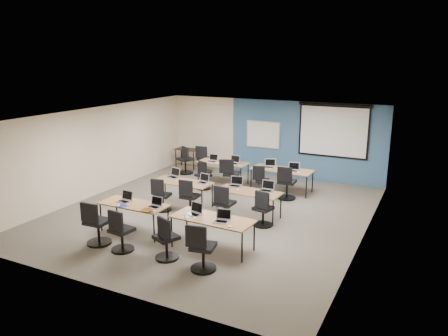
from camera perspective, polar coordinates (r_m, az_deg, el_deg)
The scene contains 58 objects.
floor at distance 12.12m, azimuth -1.46°, elevation -5.82°, with size 8.00×9.00×0.02m, color #6B6354.
ceiling at distance 11.47m, azimuth -1.54°, elevation 6.94°, with size 8.00×9.00×0.02m, color white.
wall_back at distance 15.74m, azimuth 6.24°, elevation 3.94°, with size 8.00×0.04×2.70m, color beige.
wall_front at distance 8.21m, azimuth -16.52°, elevation -6.46°, with size 8.00×0.04×2.70m, color beige.
wall_left at distance 14.01m, azimuth -16.11°, elevation 2.15°, with size 0.04×9.00×2.70m, color beige.
wall_right at distance 10.51m, azimuth 18.14°, elevation -2.00°, with size 0.04×9.00×2.70m, color beige.
blue_accent_panel at distance 15.34m, azimuth 10.58°, elevation 3.50°, with size 5.50×0.04×2.70m, color #3D5977.
whiteboard at distance 15.76m, azimuth 5.13°, elevation 4.35°, with size 1.28×0.03×0.98m.
projector_screen at distance 14.96m, azimuth 14.11°, elevation 5.12°, with size 2.40×0.10×1.82m.
training_table_front_left at distance 10.81m, azimuth -11.72°, elevation -4.83°, with size 1.70×0.71×0.73m.
training_table_front_right at distance 9.69m, azimuth -1.52°, elevation -6.80°, with size 1.85×0.77×0.73m.
training_table_mid_left at distance 12.47m, azimuth -5.46°, elevation -1.99°, with size 1.72×0.72×0.73m.
training_table_mid_right at distance 11.57m, azimuth 3.26°, elevation -3.27°, with size 1.71×0.71×0.73m.
training_table_back_left at distance 14.68m, azimuth -0.14°, elevation 0.59°, with size 1.72×0.72×0.73m.
training_table_back_right at distance 13.88m, azimuth 7.57°, elevation -0.33°, with size 1.93×0.80×0.73m.
laptop_0 at distance 10.99m, azimuth -12.80°, elevation -3.96°, with size 0.34×0.29×0.26m.
mouse_0 at distance 10.73m, azimuth -13.64°, elevation -4.77°, with size 0.06×0.09×0.03m, color white.
task_chair_0 at distance 10.40m, azimuth -16.33°, elevation -7.37°, with size 0.56×0.56×1.04m.
laptop_1 at distance 10.46m, azimuth -9.01°, elevation -4.74°, with size 0.31×0.27×0.24m.
mouse_1 at distance 10.19m, azimuth -9.06°, elevation -5.55°, with size 0.06×0.09×0.03m, color white.
task_chair_1 at distance 9.92m, azimuth -13.37°, elevation -8.41°, with size 0.50×0.50×0.99m.
laptop_2 at distance 9.90m, azimuth -3.82°, elevation -5.69°, with size 0.34×0.29×0.26m.
mouse_2 at distance 9.65m, azimuth -3.90°, elevation -6.55°, with size 0.06×0.09×0.03m, color white.
task_chair_2 at distance 9.37m, azimuth -7.59°, elevation -9.54°, with size 0.53×0.50×0.99m.
laptop_3 at distance 9.47m, azimuth -0.27°, elevation -6.61°, with size 0.33×0.28×0.25m.
mouse_3 at distance 9.18m, azimuth 0.76°, elevation -7.66°, with size 0.06×0.10×0.04m, color white.
task_chair_3 at distance 8.85m, azimuth -2.96°, elevation -10.84°, with size 0.53×0.53×1.01m.
laptop_4 at distance 12.92m, azimuth -6.58°, elevation -0.91°, with size 0.36×0.30×0.27m.
mouse_4 at distance 12.52m, azimuth -5.92°, elevation -1.66°, with size 0.05×0.09×0.03m, color white.
task_chair_4 at distance 12.23m, azimuth -8.19°, elevation -3.85°, with size 0.46×0.46×0.95m.
laptop_5 at distance 12.31m, azimuth -2.75°, elevation -1.63°, with size 0.33×0.28×0.25m.
mouse_5 at distance 12.13m, azimuth -2.22°, elevation -2.11°, with size 0.06×0.10×0.04m, color white.
task_chair_5 at distance 11.94m, azimuth -4.59°, elevation -4.12°, with size 0.50×0.50×0.98m.
laptop_6 at distance 11.98m, azimuth 1.51°, elevation -2.06°, with size 0.34×0.29×0.26m.
mouse_6 at distance 11.63m, azimuth 1.86°, elevation -2.83°, with size 0.06×0.09×0.03m, color white.
task_chair_6 at distance 11.30m, azimuth -0.01°, elevation -5.10°, with size 0.52×0.52×1.00m.
laptop_7 at distance 11.62m, azimuth 5.62°, elevation -2.65°, with size 0.35×0.30×0.26m.
mouse_7 at distance 11.33m, azimuth 5.98°, elevation -3.39°, with size 0.06×0.09×0.03m, color white.
task_chair_7 at distance 11.07m, azimuth 5.09°, elevation -5.69°, with size 0.48×0.48×0.97m.
laptop_8 at distance 14.75m, azimuth -1.52°, elevation 1.09°, with size 0.32×0.27×0.24m.
mouse_8 at distance 14.50m, azimuth -0.86°, elevation 0.67°, with size 0.06×0.10×0.04m, color white.
task_chair_8 at distance 14.08m, azimuth -2.74°, elevation -1.24°, with size 0.50×0.47×0.96m.
laptop_9 at distance 14.48m, azimuth 1.32°, elevation 0.85°, with size 0.35×0.29×0.26m.
mouse_9 at distance 14.20m, azimuth 2.12°, elevation 0.36°, with size 0.06×0.10×0.04m, color white.
task_chair_9 at distance 13.94m, azimuth 0.83°, elevation -1.21°, with size 0.59×0.57×1.04m.
laptop_10 at distance 14.05m, azimuth 5.93°, elevation 0.36°, with size 0.35×0.30×0.26m.
mouse_10 at distance 13.81m, azimuth 6.08°, elevation -0.13°, with size 0.06×0.09×0.03m, color white.
task_chair_10 at distance 13.55m, azimuth 4.89°, elevation -1.94°, with size 0.47×0.46×0.95m.
laptop_11 at distance 13.69m, azimuth 9.01°, elevation -0.12°, with size 0.35×0.29×0.26m.
mouse_11 at distance 13.53m, azimuth 9.67°, elevation -0.56°, with size 0.06×0.09×0.03m, color white.
task_chair_11 at distance 13.22m, azimuth 8.14°, elevation -2.28°, with size 0.55×0.55×1.03m.
blue_mousepad at distance 10.70m, azimuth -13.19°, elevation -4.84°, with size 0.23×0.19×0.01m, color navy.
snack_bowl at distance 10.15m, azimuth -10.05°, elevation -5.51°, with size 0.32×0.32×0.08m, color brown.
snack_plate at distance 9.75m, azimuth -5.01°, elevation -6.39°, with size 0.17×0.17×0.01m, color white.
coffee_cup at distance 9.72m, azimuth -5.12°, elevation -6.27°, with size 0.05×0.05×0.05m, color silver.
utility_table at distance 16.76m, azimuth -4.85°, elevation 2.19°, with size 0.91×0.50×0.75m.
spare_chair_a at distance 16.08m, azimuth -2.62°, elevation 0.85°, with size 0.54×0.54×1.02m.
spare_chair_b at distance 15.97m, azimuth -5.06°, elevation 0.75°, with size 0.63×0.56×1.04m.
Camera 1 is at (5.36, -10.03, 4.19)m, focal length 35.00 mm.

